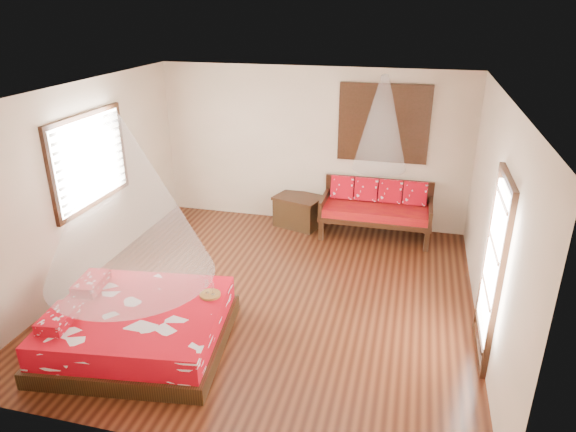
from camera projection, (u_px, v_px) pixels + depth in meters
The scene contains 10 objects.
room at pixel (269, 201), 6.64m from camera, with size 5.54×5.54×2.84m.
bed at pixel (138, 326), 6.05m from camera, with size 2.24×2.07×0.63m.
daybed at pixel (376, 207), 8.84m from camera, with size 1.88×0.83×0.96m.
storage_chest at pixel (299, 211), 9.30m from camera, with size 0.95×0.81×0.56m.
shutter_panel at pixel (384, 124), 8.60m from camera, with size 1.52×0.06×1.32m.
window_left at pixel (90, 160), 7.32m from camera, with size 0.10×1.74×1.34m.
glazed_door at pixel (492, 271), 5.62m from camera, with size 0.08×1.02×2.16m.
wine_tray at pixel (210, 292), 6.19m from camera, with size 0.26×0.26×0.21m.
mosquito_net_main at pixel (123, 200), 5.43m from camera, with size 1.85×1.85×1.80m, color white.
mosquito_net_daybed at pixel (382, 124), 8.14m from camera, with size 0.88×0.88×1.50m, color white.
Camera 1 is at (1.76, -5.95, 3.80)m, focal length 32.00 mm.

